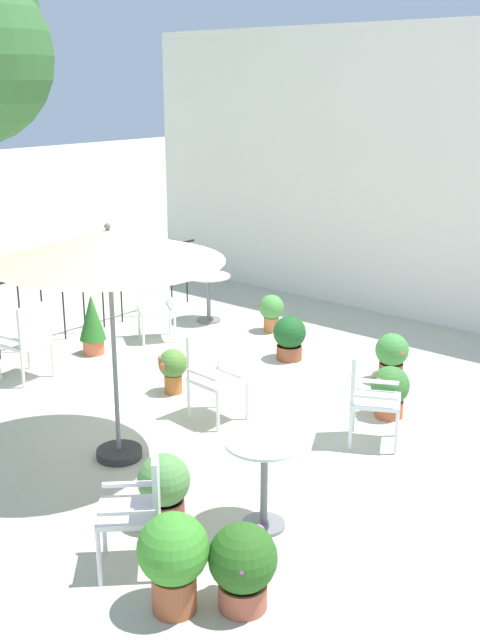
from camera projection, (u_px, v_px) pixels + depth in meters
ground_plane at (207, 402)px, 8.71m from camera, size 60.00×60.00×0.00m
villa_facade at (410, 175)px, 11.33m from camera, size 9.88×0.30×4.27m
terrace_railing at (41, 298)px, 10.36m from camera, size 0.03×5.98×1.01m
patio_umbrella_0 at (109, 249)px, 6.84m from camera, size 2.08×2.08×2.28m
cafe_table_0 at (264, 468)px, 6.14m from camera, size 0.64×0.64×0.77m
cafe_table_1 at (208, 290)px, 11.47m from camera, size 0.66×0.66×0.71m
patio_chair_0 at (155, 302)px, 10.71m from camera, size 0.62×0.63×0.92m
patio_chair_1 at (212, 371)px, 8.19m from camera, size 0.53×0.51×0.93m
patio_chair_2 at (28, 337)px, 9.20m from camera, size 0.52×0.53×0.97m
patio_chair_3 at (140, 502)px, 5.61m from camera, size 0.63×0.63×0.95m
patio_chair_4 at (367, 392)px, 7.60m from camera, size 0.63×0.62×0.95m
potted_plant_0 at (173, 557)px, 5.19m from camera, size 0.49×0.49×0.73m
potted_plant_1 at (164, 487)px, 6.25m from camera, size 0.43×0.43×0.61m
potted_plant_2 at (173, 367)px, 8.88m from camera, size 0.34×0.36×0.53m
potted_plant_3 at (392, 355)px, 9.22m from camera, size 0.40×0.40×0.60m
potted_plant_4 at (289, 337)px, 9.95m from camera, size 0.43×0.43×0.58m
potted_plant_5 at (390, 390)px, 8.26m from camera, size 0.42×0.42×0.57m
potted_plant_6 at (92, 323)px, 10.12m from camera, size 0.35×0.35×0.81m
potted_plant_7 at (243, 564)px, 5.24m from camera, size 0.48×0.48×0.63m
potted_plant_8 at (271, 310)px, 11.06m from camera, size 0.36×0.36×0.54m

